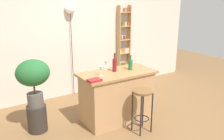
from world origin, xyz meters
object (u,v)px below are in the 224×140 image
object	(u,v)px
bottle_soda_blue	(115,65)
wine_glass_center	(101,69)
spice_shelf	(124,46)
cookbook	(94,80)
bottle_sauce_amber	(130,64)
wine_glass_left	(106,63)
potted_plant	(33,76)
bar_stool	(142,102)
plant_stool	(37,118)
pendant_globe_light	(70,10)

from	to	relation	value
bottle_soda_blue	wine_glass_center	distance (m)	0.35
spice_shelf	bottle_soda_blue	xyz separation A→B (m)	(-1.20, -1.44, 0.01)
cookbook	bottle_soda_blue	bearing A→B (deg)	21.68
bottle_sauce_amber	cookbook	bearing A→B (deg)	-164.99
bottle_sauce_amber	bottle_soda_blue	size ratio (longest dim) A/B	0.81
wine_glass_left	wine_glass_center	world-z (taller)	same
potted_plant	bottle_soda_blue	bearing A→B (deg)	-12.03
wine_glass_left	cookbook	world-z (taller)	wine_glass_left
bar_stool	wine_glass_center	size ratio (longest dim) A/B	4.43
bottle_sauce_amber	spice_shelf	bearing A→B (deg)	59.14
potted_plant	bottle_sauce_amber	xyz separation A→B (m)	(1.65, -0.35, 0.04)
plant_stool	pendant_globe_light	size ratio (longest dim) A/B	0.22
pendant_globe_light	plant_stool	bearing A→B (deg)	-134.54
wine_glass_left	potted_plant	bearing A→B (deg)	175.48
bar_stool	wine_glass_center	bearing A→B (deg)	129.45
bar_stool	bottle_sauce_amber	xyz separation A→B (m)	(0.18, 0.59, 0.47)
bar_stool	wine_glass_left	xyz separation A→B (m)	(-0.19, 0.84, 0.49)
spice_shelf	cookbook	size ratio (longest dim) A/B	9.56
plant_stool	wine_glass_center	world-z (taller)	wine_glass_center
plant_stool	cookbook	size ratio (longest dim) A/B	2.15
bottle_sauce_amber	wine_glass_left	size ratio (longest dim) A/B	1.61
spice_shelf	bottle_sauce_amber	world-z (taller)	spice_shelf
bar_stool	spice_shelf	xyz separation A→B (m)	(1.08, 2.09, 0.49)
cookbook	potted_plant	bearing A→B (deg)	137.85
spice_shelf	wine_glass_center	size ratio (longest dim) A/B	12.24
pendant_globe_light	spice_shelf	bearing A→B (deg)	-1.25
bar_stool	bottle_soda_blue	distance (m)	0.83
plant_stool	cookbook	world-z (taller)	cookbook
wine_glass_center	cookbook	xyz separation A→B (m)	(-0.23, -0.19, -0.10)
bottle_soda_blue	wine_glass_left	distance (m)	0.20
cookbook	bar_stool	bearing A→B (deg)	-33.43
plant_stool	bottle_soda_blue	size ratio (longest dim) A/B	1.39
plant_stool	cookbook	distance (m)	1.20
spice_shelf	cookbook	bearing A→B (deg)	-135.46
potted_plant	spice_shelf	bearing A→B (deg)	24.37
plant_stool	bottle_sauce_amber	bearing A→B (deg)	-11.89
plant_stool	potted_plant	xyz separation A→B (m)	(0.00, -0.00, 0.74)
potted_plant	bottle_sauce_amber	size ratio (longest dim) A/B	2.97
wine_glass_left	wine_glass_center	distance (m)	0.39
bottle_sauce_amber	wine_glass_center	xyz separation A→B (m)	(-0.63, -0.04, 0.02)
spice_shelf	pendant_globe_light	world-z (taller)	pendant_globe_light
bar_stool	plant_stool	world-z (taller)	bar_stool
wine_glass_left	pendant_globe_light	distance (m)	1.58
cookbook	plant_stool	bearing A→B (deg)	137.85
wine_glass_left	pendant_globe_light	size ratio (longest dim) A/B	0.08
spice_shelf	bottle_soda_blue	world-z (taller)	spice_shelf
plant_stool	bottle_sauce_amber	xyz separation A→B (m)	(1.65, -0.35, 0.78)
pendant_globe_light	bar_stool	bearing A→B (deg)	-81.80
pendant_globe_light	wine_glass_center	bearing A→B (deg)	-95.40
bottle_sauce_amber	wine_glass_left	xyz separation A→B (m)	(-0.37, 0.25, 0.02)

